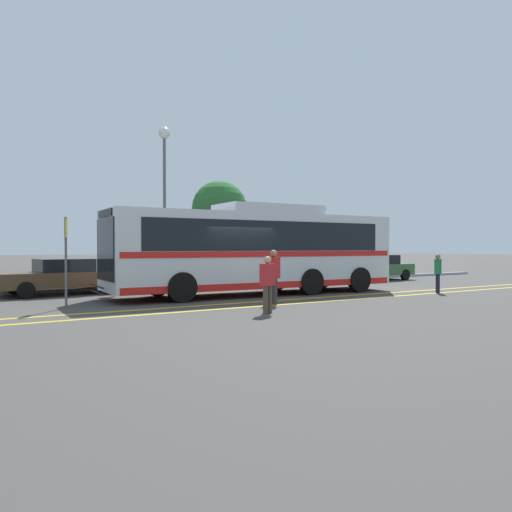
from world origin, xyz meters
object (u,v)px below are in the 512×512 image
at_px(parked_car_1, 62,276).
at_px(parked_car_2, 183,272).
at_px(pedestrian_1, 274,273).
at_px(pedestrian_2, 438,271).
at_px(parked_car_4, 377,267).
at_px(transit_bus, 256,249).
at_px(tree_0, 219,209).
at_px(bus_stop_sign, 66,251).
at_px(pedestrian_0, 268,281).
at_px(parked_car_3, 297,270).
at_px(street_lamp, 164,168).

distance_m(parked_car_1, parked_car_2, 5.04).
relative_size(pedestrian_1, pedestrian_2, 1.11).
bearing_deg(parked_car_1, parked_car_4, -96.05).
distance_m(transit_bus, tree_0, 7.97).
bearing_deg(bus_stop_sign, parked_car_4, -74.24).
relative_size(parked_car_4, pedestrian_1, 2.43).
distance_m(transit_bus, bus_stop_sign, 7.09).
bearing_deg(pedestrian_0, parked_car_1, 98.93).
distance_m(parked_car_1, tree_0, 9.80).
bearing_deg(bus_stop_sign, pedestrian_1, -110.91).
bearing_deg(pedestrian_2, parked_car_1, -74.85).
bearing_deg(pedestrian_0, parked_car_2, 67.13).
bearing_deg(parked_car_4, pedestrian_0, 120.34).
xyz_separation_m(parked_car_1, pedestrian_1, (5.05, -6.98, 0.28)).
bearing_deg(parked_car_2, pedestrian_1, -4.49).
height_order(pedestrian_0, bus_stop_sign, bus_stop_sign).
bearing_deg(tree_0, parked_car_2, -136.63).
xyz_separation_m(pedestrian_0, bus_stop_sign, (-4.44, 4.15, 0.82)).
relative_size(parked_car_2, pedestrian_2, 2.87).
bearing_deg(bus_stop_sign, transit_bus, -82.73).
relative_size(parked_car_3, pedestrian_2, 2.66).
height_order(pedestrian_1, bus_stop_sign, bus_stop_sign).
xyz_separation_m(parked_car_1, parked_car_4, (16.35, -0.39, 0.00)).
height_order(transit_bus, pedestrian_2, transit_bus).
distance_m(parked_car_4, street_lamp, 12.59).
distance_m(transit_bus, parked_car_3, 6.30).
distance_m(parked_car_4, tree_0, 9.20).
bearing_deg(tree_0, pedestrian_2, -68.77).
distance_m(parked_car_2, bus_stop_sign, 7.43).
bearing_deg(bus_stop_sign, tree_0, -47.31).
bearing_deg(parked_car_2, bus_stop_sign, -56.01).
bearing_deg(street_lamp, parked_car_1, -156.95).
bearing_deg(pedestrian_1, pedestrian_0, -41.79).
relative_size(parked_car_1, parked_car_3, 1.16).
relative_size(pedestrian_0, bus_stop_sign, 0.58).
xyz_separation_m(parked_car_1, parked_car_3, (11.16, 0.03, -0.02)).
height_order(parked_car_1, pedestrian_1, pedestrian_1).
height_order(transit_bus, parked_car_1, transit_bus).
relative_size(transit_bus, street_lamp, 1.57).
xyz_separation_m(parked_car_3, tree_0, (-2.55, 3.43, 3.18)).
bearing_deg(street_lamp, parked_car_2, -88.99).
relative_size(transit_bus, pedestrian_1, 6.78).
bearing_deg(street_lamp, parked_car_3, -18.83).
xyz_separation_m(transit_bus, tree_0, (2.27, 7.34, 2.10)).
bearing_deg(pedestrian_1, parked_car_3, 135.39).
distance_m(parked_car_4, pedestrian_2, 7.69).
relative_size(pedestrian_0, pedestrian_1, 0.91).
bearing_deg(street_lamp, pedestrian_1, -89.67).
xyz_separation_m(parked_car_1, pedestrian_2, (12.74, -7.17, 0.17)).
bearing_deg(transit_bus, bus_stop_sign, 97.27).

